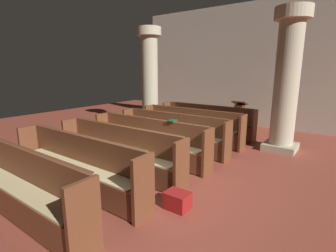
% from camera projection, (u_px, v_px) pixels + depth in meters
% --- Properties ---
extents(ground_plane, '(19.20, 19.20, 0.00)m').
position_uv_depth(ground_plane, '(159.00, 180.00, 4.98)').
color(ground_plane, brown).
extents(back_wall, '(10.00, 0.16, 4.50)m').
position_uv_depth(back_wall, '(260.00, 66.00, 9.30)').
color(back_wall, beige).
rests_on(back_wall, ground).
extents(pew_row_0, '(3.24, 0.46, 0.97)m').
position_uv_depth(pew_row_0, '(206.00, 120.00, 8.40)').
color(pew_row_0, brown).
rests_on(pew_row_0, ground).
extents(pew_row_1, '(3.24, 0.46, 0.97)m').
position_uv_depth(pew_row_1, '(191.00, 125.00, 7.62)').
color(pew_row_1, brown).
rests_on(pew_row_1, ground).
extents(pew_row_2, '(3.24, 0.46, 0.97)m').
position_uv_depth(pew_row_2, '(172.00, 131.00, 6.84)').
color(pew_row_2, brown).
rests_on(pew_row_2, ground).
extents(pew_row_3, '(3.24, 0.47, 0.97)m').
position_uv_depth(pew_row_3, '(149.00, 139.00, 6.06)').
color(pew_row_3, brown).
rests_on(pew_row_3, ground).
extents(pew_row_4, '(3.24, 0.46, 0.97)m').
position_uv_depth(pew_row_4, '(118.00, 149.00, 5.28)').
color(pew_row_4, brown).
rests_on(pew_row_4, ground).
extents(pew_row_5, '(3.24, 0.46, 0.97)m').
position_uv_depth(pew_row_5, '(77.00, 163.00, 4.51)').
color(pew_row_5, brown).
rests_on(pew_row_5, ground).
extents(pew_row_6, '(3.24, 0.47, 0.97)m').
position_uv_depth(pew_row_6, '(18.00, 182.00, 3.73)').
color(pew_row_6, brown).
rests_on(pew_row_6, ground).
extents(pillar_aisle_side, '(0.88, 0.88, 3.60)m').
position_uv_depth(pillar_aisle_side, '(287.00, 80.00, 6.45)').
color(pillar_aisle_side, tan).
rests_on(pillar_aisle_side, ground).
extents(pillar_far_side, '(0.88, 0.88, 3.60)m').
position_uv_depth(pillar_far_side, '(150.00, 76.00, 9.40)').
color(pillar_far_side, tan).
rests_on(pillar_far_side, ground).
extents(lectern, '(0.48, 0.45, 1.08)m').
position_uv_depth(lectern, '(239.00, 119.00, 8.75)').
color(lectern, '#411E13').
rests_on(lectern, ground).
extents(hymn_book, '(0.15, 0.21, 0.03)m').
position_uv_depth(hymn_book, '(172.00, 121.00, 5.78)').
color(hymn_book, '#194723').
rests_on(hymn_book, pew_row_3).
extents(kneeler_box_red, '(0.38, 0.29, 0.27)m').
position_uv_depth(kneeler_box_red, '(177.00, 200.00, 3.94)').
color(kneeler_box_red, maroon).
rests_on(kneeler_box_red, ground).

